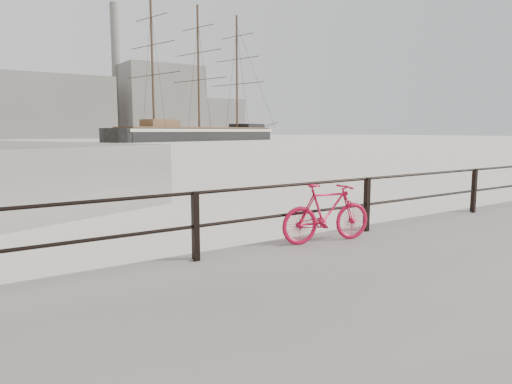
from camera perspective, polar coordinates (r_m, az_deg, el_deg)
ground at (r=8.93m, az=12.78°, el=-6.80°), size 400.00×400.00×0.00m
guardrail at (r=8.66m, az=13.67°, el=-1.53°), size 28.00×0.10×1.00m
bicycle at (r=7.67m, az=8.83°, el=-2.60°), size 1.66×0.55×0.99m
barque_black at (r=103.42m, az=-7.06°, el=6.37°), size 56.00×30.12×30.65m
industrial_west at (r=148.42m, az=-23.98°, el=9.63°), size 32.00×18.00×18.00m
industrial_mid at (r=163.18m, az=-11.96°, el=10.93°), size 26.00×20.00×24.00m
industrial_east at (r=177.31m, az=-5.54°, el=9.17°), size 20.00×16.00×14.00m
smokestack at (r=164.42m, az=-17.07°, el=14.24°), size 2.80×2.80×44.00m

